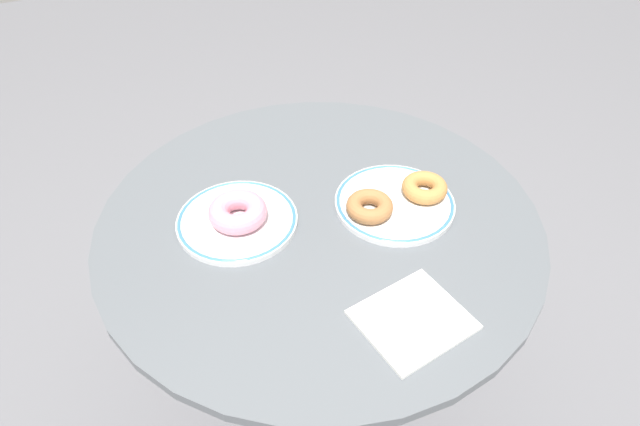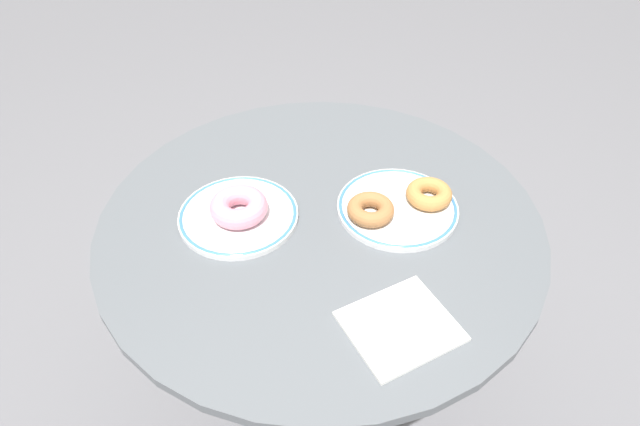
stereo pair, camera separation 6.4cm
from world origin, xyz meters
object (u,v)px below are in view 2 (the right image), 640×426
Objects in this scene: cafe_table at (320,297)px; plate_left at (239,215)px; paper_napkin at (400,326)px; donut_pink_frosted at (239,207)px; donut_cinnamon at (371,209)px; donut_old_fashioned at (429,194)px; plate_right at (397,207)px.

plate_left is at bearing 159.40° from cafe_table.
donut_pink_frosted is at bearing 116.31° from paper_napkin.
donut_old_fashioned is at bearing -0.44° from donut_cinnamon.
donut_cinnamon reaches higher than paper_napkin.
cafe_table is 0.27m from plate_left.
donut_old_fashioned reaches higher than paper_napkin.
cafe_table is 0.31m from donut_old_fashioned.
donut_old_fashioned is 1.00× the size of donut_cinnamon.
paper_napkin reaches higher than cafe_table.
donut_old_fashioned and donut_cinnamon have the same top height.
cafe_table is 0.26m from plate_right.
donut_cinnamon is at bearing -173.54° from plate_right.
donut_old_fashioned is 0.55× the size of paper_napkin.
donut_old_fashioned reaches higher than cafe_table.
donut_old_fashioned is at bearing -15.71° from plate_left.
paper_napkin is at bearing -116.70° from plate_right.
cafe_table is 0.26m from donut_cinnamon.
donut_cinnamon reaches higher than plate_right.
cafe_table is 0.29m from donut_pink_frosted.
plate_left is 0.23m from donut_cinnamon.
donut_pink_frosted reaches higher than cafe_table.
plate_right is 2.63× the size of donut_cinnamon.
plate_left is 2.56× the size of donut_old_fashioned.
plate_right is at bearing 63.30° from paper_napkin.
donut_pink_frosted reaches higher than plate_left.
cafe_table is 3.62× the size of plate_right.
cafe_table is 9.53× the size of donut_cinnamon.
plate_left is at bearing 156.76° from donut_cinnamon.
donut_old_fashioned is at bearing 52.11° from paper_napkin.
plate_right is 0.06m from donut_old_fashioned.
paper_napkin is at bearing -127.89° from donut_old_fashioned.
plate_right is 2.63× the size of donut_old_fashioned.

